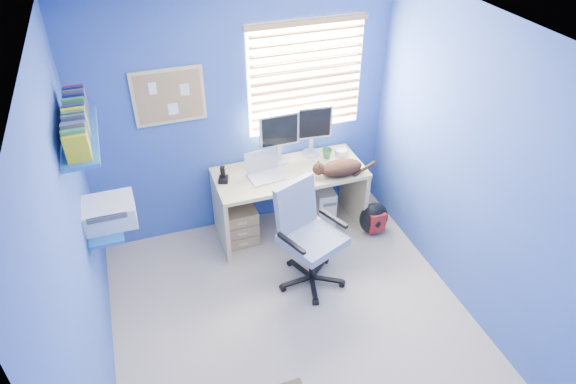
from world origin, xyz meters
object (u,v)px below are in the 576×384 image
object	(u,v)px
desk	(290,202)
office_chair	(308,248)
laptop	(266,168)
cat	(341,168)
tower_pc	(321,203)

from	to	relation	value
desk	office_chair	size ratio (longest dim) A/B	1.48
laptop	cat	bearing A→B (deg)	-21.28
laptop	tower_pc	size ratio (longest dim) A/B	0.73
cat	tower_pc	size ratio (longest dim) A/B	0.95
desk	laptop	size ratio (longest dim) A/B	4.50
desk	tower_pc	distance (m)	0.41
tower_pc	office_chair	distance (m)	0.93
office_chair	tower_pc	bearing A→B (deg)	60.14
laptop	office_chair	size ratio (longest dim) A/B	0.33
desk	office_chair	xyz separation A→B (m)	(-0.08, -0.74, 0.01)
desk	tower_pc	bearing A→B (deg)	8.18
laptop	cat	size ratio (longest dim) A/B	0.77
cat	office_chair	xyz separation A→B (m)	(-0.53, -0.53, -0.44)
laptop	tower_pc	distance (m)	0.89
laptop	tower_pc	bearing A→B (deg)	0.95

